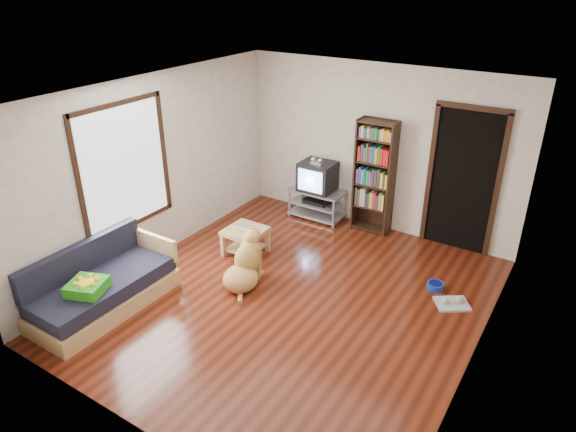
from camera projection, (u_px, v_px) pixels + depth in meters
The scene contains 18 objects.
ground at pixel (291, 298), 6.58m from camera, with size 5.00×5.00×0.00m, color #5F2010.
ceiling at pixel (292, 95), 5.45m from camera, with size 5.00×5.00×0.00m, color white.
wall_back at pixel (377, 149), 7.91m from camera, with size 4.50×4.50×0.00m, color silver.
wall_front at pixel (126, 316), 4.12m from camera, with size 4.50×4.50×0.00m, color silver.
wall_left at pixel (154, 170), 7.10m from camera, with size 5.00×5.00×0.00m, color silver.
wall_right at pixel (489, 259), 4.93m from camera, with size 5.00×5.00×0.00m, color silver.
green_cushion at pixel (87, 287), 5.95m from camera, with size 0.40×0.40×0.13m, color green.
laptop at pixel (244, 229), 7.41m from camera, with size 0.32×0.21×0.03m, color #B9B9BE.
dog_bowl at pixel (435, 286), 6.77m from camera, with size 0.22×0.22×0.08m, color navy.
grey_rag at pixel (452, 304), 6.44m from camera, with size 0.40×0.32×0.03m, color #A8A8A8.
window at pixel (125, 167), 6.63m from camera, with size 0.03×1.46×1.70m.
doorway at pixel (463, 178), 7.33m from camera, with size 1.03×0.05×2.19m.
tv_stand at pixel (317, 202), 8.61m from camera, with size 0.90×0.45×0.50m.
crt_tv at pixel (318, 176), 8.42m from camera, with size 0.55×0.52×0.58m.
bookshelf at pixel (375, 171), 7.90m from camera, with size 0.60×0.30×1.80m.
sofa at pixel (103, 288), 6.33m from camera, with size 0.80×1.80×0.80m.
coffee_table at pixel (245, 237), 7.49m from camera, with size 0.55×0.55×0.40m.
dog at pixel (245, 266), 6.78m from camera, with size 0.51×0.87×0.74m.
Camera 1 is at (2.90, -4.63, 3.82)m, focal length 32.00 mm.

